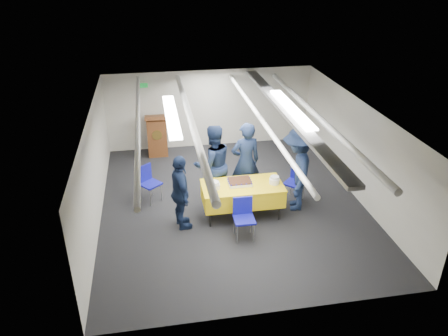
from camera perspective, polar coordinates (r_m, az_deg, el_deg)
The scene contains 14 objects.
ground at distance 10.32m, azimuth 1.04°, elevation -4.62°, with size 7.00×7.00×0.00m, color black.
room_shell at distance 9.89m, azimuth 1.22°, elevation 5.65°, with size 6.00×7.00×2.30m.
serving_table at distance 9.61m, azimuth 2.41°, elevation -3.33°, with size 1.77×0.89×0.77m.
sheet_cake at distance 9.54m, azimuth 2.05°, elevation -1.81°, with size 0.52×0.40×0.09m.
plate_stack_left at distance 9.33m, azimuth -1.24°, elevation -2.28°, with size 0.23×0.23×0.17m.
plate_stack_right at distance 9.59m, azimuth 6.61°, elevation -1.59°, with size 0.23×0.23×0.17m.
podium at distance 12.62m, azimuth -8.74°, elevation 4.29°, with size 0.62×0.53×1.25m.
chair_near at distance 8.96m, azimuth 2.56°, elevation -5.99°, with size 0.43×0.43×0.87m.
chair_right at distance 10.40m, azimuth 9.41°, elevation -1.38°, with size 0.59×0.59×0.87m.
chair_left at distance 10.37m, azimuth -9.93°, elevation -1.52°, with size 0.59×0.59×0.87m.
sailor_a at distance 10.11m, azimuth 2.83°, elevation 0.84°, with size 0.70×0.46×1.92m, color black.
sailor_b at distance 9.98m, azimuth -1.46°, elevation 0.47°, with size 0.93×0.72×1.90m, color black.
sailor_c at distance 9.12m, azimuth -5.68°, elevation -3.25°, with size 0.98×0.41×1.67m, color black.
sailor_d at distance 9.85m, azimuth 9.57°, elevation -0.22°, with size 1.25×0.72×1.94m, color black.
Camera 1 is at (-1.70, -8.64, 5.38)m, focal length 35.00 mm.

